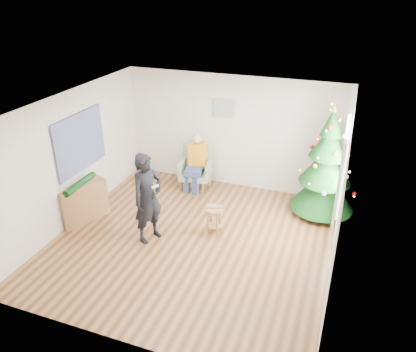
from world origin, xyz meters
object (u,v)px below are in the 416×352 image
at_px(christmas_tree, 326,167).
at_px(standing_man, 148,198).
at_px(console, 83,203).
at_px(stool, 214,220).
at_px(armchair, 196,173).

distance_m(christmas_tree, standing_man, 3.59).
bearing_deg(console, standing_man, 18.94).
bearing_deg(stool, standing_man, -151.78).
relative_size(armchair, standing_man, 0.57).
height_order(stool, standing_man, standing_man).
relative_size(stool, standing_man, 0.32).
height_order(christmas_tree, stool, christmas_tree).
distance_m(standing_man, console, 1.63).
distance_m(stool, standing_man, 1.35).
bearing_deg(christmas_tree, stool, -141.01).
bearing_deg(console, christmas_tree, 47.11).
bearing_deg(stool, armchair, 121.69).
bearing_deg(armchair, console, -137.47).
bearing_deg(stool, christmas_tree, 38.99).
xyz_separation_m(christmas_tree, standing_man, (-2.93, -2.08, -0.19)).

